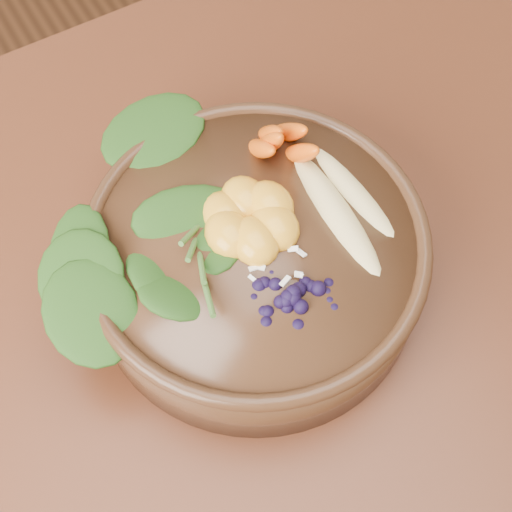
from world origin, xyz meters
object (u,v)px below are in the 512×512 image
at_px(carrot_cluster, 276,119).
at_px(banana_halves, 346,192).
at_px(dining_table, 331,297).
at_px(kale_heap, 177,186).
at_px(stoneware_bowl, 256,261).
at_px(blueberry_pile, 291,286).
at_px(mandarin_cluster, 249,210).

distance_m(carrot_cluster, banana_halves, 0.09).
height_order(dining_table, kale_heap, kale_heap).
relative_size(stoneware_bowl, blueberry_pile, 2.16).
bearing_deg(banana_halves, kale_heap, 156.45).
bearing_deg(banana_halves, stoneware_bowl, -177.26).
xyz_separation_m(mandarin_cluster, blueberry_pile, (-0.01, -0.09, 0.00)).
bearing_deg(dining_table, stoneware_bowl, 167.13).
bearing_deg(carrot_cluster, blueberry_pile, -109.55).
distance_m(stoneware_bowl, blueberry_pile, 0.09).
height_order(dining_table, carrot_cluster, carrot_cluster).
xyz_separation_m(banana_halves, mandarin_cluster, (-0.09, 0.03, 0.00)).
height_order(kale_heap, blueberry_pile, kale_heap).
bearing_deg(carrot_cluster, mandarin_cluster, -129.81).
bearing_deg(banana_halves, carrot_cluster, 113.06).
distance_m(stoneware_bowl, mandarin_cluster, 0.06).
distance_m(stoneware_bowl, carrot_cluster, 0.14).
xyz_separation_m(stoneware_bowl, banana_halves, (0.09, -0.01, 0.06)).
xyz_separation_m(banana_halves, blueberry_pile, (-0.10, -0.06, 0.01)).
bearing_deg(blueberry_pile, kale_heap, 104.98).
bearing_deg(mandarin_cluster, stoneware_bowl, -103.16).
bearing_deg(stoneware_bowl, mandarin_cluster, 76.84).
distance_m(stoneware_bowl, banana_halves, 0.11).
bearing_deg(mandarin_cluster, blueberry_pile, -96.08).
bearing_deg(mandarin_cluster, dining_table, -25.38).
bearing_deg(stoneware_bowl, carrot_cluster, 49.49).
bearing_deg(carrot_cluster, dining_table, -71.34).
height_order(stoneware_bowl, kale_heap, kale_heap).
distance_m(banana_halves, mandarin_cluster, 0.09).
bearing_deg(carrot_cluster, banana_halves, -66.94).
relative_size(dining_table, blueberry_pile, 10.73).
relative_size(kale_heap, carrot_cluster, 2.38).
xyz_separation_m(kale_heap, carrot_cluster, (0.11, 0.01, 0.02)).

